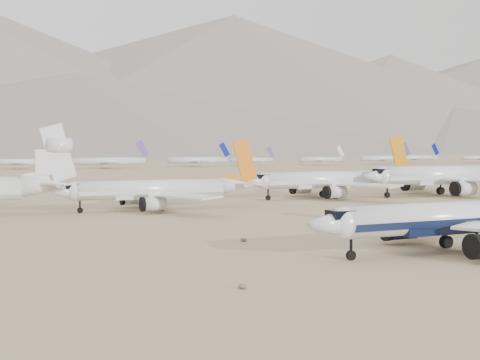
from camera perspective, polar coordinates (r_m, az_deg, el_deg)
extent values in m
plane|color=#8F7453|center=(104.00, 19.26, -5.02)|extent=(7000.00, 7000.00, 0.00)
cylinder|color=silver|center=(93.39, 17.72, -3.01)|extent=(34.30, 4.05, 4.05)
cube|color=black|center=(93.45, 17.72, -3.32)|extent=(33.62, 4.12, 0.91)
sphere|color=silver|center=(82.89, 8.89, -3.65)|extent=(4.05, 4.05, 4.05)
cube|color=black|center=(82.44, 8.55, -2.90)|extent=(2.84, 2.64, 1.01)
cube|color=silver|center=(104.27, 14.35, -2.74)|extent=(13.25, 20.88, 0.63)
cylinder|color=black|center=(98.85, 13.58, -4.11)|extent=(4.76, 2.92, 2.92)
cylinder|color=black|center=(84.01, 9.45, -6.36)|extent=(1.22, 0.51, 1.22)
cylinder|color=black|center=(92.78, 19.53, -5.45)|extent=(1.70, 1.01, 1.70)
cylinder|color=black|center=(96.90, 17.18, -5.06)|extent=(1.70, 1.01, 1.70)
cylinder|color=silver|center=(196.71, 17.06, 0.43)|extent=(41.97, 5.09, 5.09)
cube|color=silver|center=(196.74, 17.06, 0.25)|extent=(41.13, 5.16, 1.14)
sphere|color=silver|center=(183.46, 12.15, 0.32)|extent=(5.09, 5.09, 5.09)
cube|color=black|center=(182.95, 11.96, 0.75)|extent=(3.56, 3.31, 1.27)
cylinder|color=silver|center=(187.65, 18.61, -0.68)|extent=(5.83, 3.66, 3.66)
cube|color=silver|center=(210.08, 15.04, 0.37)|extent=(16.21, 25.54, 0.79)
cylinder|color=silver|center=(203.26, 14.61, -0.35)|extent=(5.83, 3.66, 3.66)
cylinder|color=black|center=(184.53, 12.45, -1.25)|extent=(1.53, 0.64, 1.53)
cylinder|color=black|center=(195.51, 18.11, -1.00)|extent=(2.14, 1.27, 2.14)
cylinder|color=black|center=(200.79, 16.74, -0.88)|extent=(2.14, 1.27, 2.14)
cylinder|color=silver|center=(179.79, 7.21, 0.04)|extent=(35.84, 4.36, 4.36)
cube|color=silver|center=(179.82, 7.20, -0.13)|extent=(35.12, 4.42, 0.98)
sphere|color=silver|center=(171.06, 2.09, -0.08)|extent=(4.36, 4.36, 4.36)
cube|color=black|center=(170.71, 1.90, 0.31)|extent=(3.05, 2.83, 1.09)
cone|color=silver|center=(192.35, 12.83, 0.28)|extent=(8.96, 4.36, 4.36)
cube|color=silver|center=(170.80, 10.22, -0.39)|extent=(13.84, 21.81, 0.67)
cube|color=silver|center=(190.13, 14.00, 0.40)|extent=(5.69, 7.44, 0.26)
cylinder|color=silver|center=(171.41, 8.19, -1.02)|extent=(4.98, 3.14, 3.14)
cube|color=silver|center=(192.06, 5.92, 0.01)|extent=(13.84, 21.81, 0.67)
cube|color=silver|center=(196.67, 12.50, 0.50)|extent=(5.69, 7.44, 0.26)
cylinder|color=silver|center=(186.54, 5.25, -0.68)|extent=(4.98, 3.14, 3.14)
cube|color=#C5750D|center=(193.68, 13.43, 2.13)|extent=(6.79, 0.35, 11.19)
cylinder|color=black|center=(171.84, 2.42, -1.53)|extent=(1.31, 0.54, 1.31)
cylinder|color=black|center=(178.27, 8.12, -1.31)|extent=(1.83, 1.09, 1.83)
cylinder|color=black|center=(183.42, 7.09, -1.18)|extent=(1.83, 1.09, 1.83)
cylinder|color=silver|center=(146.81, -7.59, -0.77)|extent=(32.86, 4.02, 4.02)
cube|color=silver|center=(146.84, -7.59, -0.97)|extent=(32.20, 4.08, 0.90)
sphere|color=silver|center=(142.90, -13.91, -0.94)|extent=(4.02, 4.02, 4.02)
cube|color=black|center=(142.73, -14.15, -0.50)|extent=(2.81, 2.61, 1.00)
cone|color=silver|center=(153.92, -0.34, -0.46)|extent=(8.21, 4.02, 4.02)
cube|color=silver|center=(136.66, -5.16, -1.33)|extent=(12.69, 20.00, 0.62)
cube|color=silver|center=(151.12, 0.80, -0.33)|extent=(5.22, 6.82, 0.24)
cylinder|color=silver|center=(138.71, -7.33, -2.03)|extent=(4.56, 2.89, 2.89)
cube|color=silver|center=(158.66, -7.94, -0.75)|extent=(12.69, 20.00, 0.62)
cube|color=silver|center=(158.00, -0.38, -0.19)|extent=(5.22, 6.82, 0.24)
cylinder|color=silver|center=(154.28, -9.12, -1.54)|extent=(4.56, 2.89, 2.89)
cube|color=#D36612|center=(154.63, 0.43, 1.67)|extent=(6.23, 0.32, 10.26)
cylinder|color=black|center=(143.42, -13.49, -2.53)|extent=(1.20, 0.50, 1.20)
cylinder|color=black|center=(144.84, -6.74, -2.32)|extent=(1.69, 1.00, 1.69)
cylinder|color=black|center=(150.18, -7.40, -2.13)|extent=(1.69, 1.00, 1.69)
cone|color=silver|center=(143.63, -16.31, -0.47)|extent=(9.90, 4.74, 4.74)
cube|color=silver|center=(139.38, -15.26, -0.32)|extent=(6.28, 8.22, 0.28)
cube|color=silver|center=(148.38, -15.83, -0.13)|extent=(6.28, 8.22, 0.28)
cube|color=silver|center=(143.81, -15.27, 2.27)|extent=(7.50, 0.38, 12.36)
cylinder|color=silver|center=(143.84, -15.17, 2.88)|extent=(4.95, 3.07, 3.07)
cylinder|color=silver|center=(413.19, -18.27, 1.47)|extent=(38.17, 3.77, 3.77)
cube|color=silver|center=(415.43, -15.82, 2.40)|extent=(7.60, 0.38, 9.57)
cube|color=silver|center=(403.39, -18.11, 1.36)|extent=(10.06, 17.57, 0.38)
cube|color=silver|center=(423.02, -18.41, 1.43)|extent=(10.06, 17.57, 0.38)
cylinder|color=silver|center=(409.23, -11.11, 1.60)|extent=(44.20, 4.37, 4.37)
cube|color=#54347E|center=(414.45, -8.32, 2.66)|extent=(8.80, 0.44, 11.09)
cube|color=silver|center=(398.13, -10.73, 1.47)|extent=(11.64, 20.35, 0.44)
cube|color=silver|center=(420.38, -11.47, 1.54)|extent=(11.64, 20.35, 0.44)
cylinder|color=silver|center=(438.01, -3.63, 1.71)|extent=(40.48, 4.00, 4.00)
cube|color=#011074|center=(445.07, -1.33, 2.61)|extent=(8.06, 0.40, 10.15)
cube|color=silver|center=(428.26, -3.12, 1.60)|extent=(10.66, 18.63, 0.40)
cube|color=silver|center=(447.83, -4.10, 1.66)|extent=(10.66, 18.63, 0.40)
cylinder|color=silver|center=(461.16, 0.99, 1.73)|extent=(31.39, 3.10, 3.10)
cube|color=#54347E|center=(467.63, 2.63, 2.38)|extent=(6.25, 0.31, 7.87)
cube|color=silver|center=(453.86, 1.43, 1.65)|extent=(8.27, 14.45, 0.31)
cube|color=silver|center=(468.51, 0.56, 1.69)|extent=(8.27, 14.45, 0.31)
cylinder|color=silver|center=(474.65, 6.94, 1.76)|extent=(34.01, 3.36, 3.36)
cube|color=silver|center=(483.12, 8.57, 2.44)|extent=(6.77, 0.34, 8.53)
cube|color=silver|center=(467.18, 7.51, 1.67)|extent=(8.96, 15.66, 0.34)
cube|color=silver|center=(482.19, 6.40, 1.72)|extent=(8.96, 15.66, 0.34)
cylinder|color=silver|center=(501.06, 12.25, 1.81)|extent=(40.86, 4.04, 4.04)
cube|color=#54347E|center=(512.71, 13.98, 2.58)|extent=(8.14, 0.40, 10.25)
cube|color=silver|center=(492.64, 12.99, 1.71)|extent=(10.77, 18.81, 0.40)
cube|color=silver|center=(509.58, 11.54, 1.77)|extent=(10.77, 18.81, 0.40)
cylinder|color=silver|center=(539.22, 14.83, 1.85)|extent=(39.23, 3.88, 3.88)
cube|color=#011074|center=(551.03, 16.33, 2.53)|extent=(7.81, 0.39, 9.84)
cube|color=silver|center=(531.42, 15.53, 1.76)|extent=(10.34, 18.06, 0.39)
cube|color=silver|center=(547.12, 14.16, 1.81)|extent=(10.34, 18.06, 0.39)
cylinder|color=silver|center=(564.71, 19.77, 1.80)|extent=(34.97, 3.46, 3.46)
cube|color=silver|center=(571.23, 19.14, 1.77)|extent=(9.21, 16.10, 0.35)
cone|color=slate|center=(1581.29, -14.70, 6.74)|extent=(1824.00, 1824.00, 240.00)
cone|color=slate|center=(1906.19, -0.56, 8.29)|extent=(2356.00, 2356.00, 380.00)
cone|color=slate|center=(2106.35, 12.74, 6.49)|extent=(1682.00, 1682.00, 290.00)
cone|color=slate|center=(1196.22, -13.91, 5.59)|extent=(1260.00, 1260.00, 140.00)
cone|color=slate|center=(1589.99, 17.89, 4.15)|extent=(900.00, 900.00, 100.00)
ellipsoid|color=brown|center=(66.80, 0.21, -9.06)|extent=(0.84, 0.84, 0.46)
ellipsoid|color=brown|center=(98.65, 0.31, -5.11)|extent=(0.98, 0.98, 0.54)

